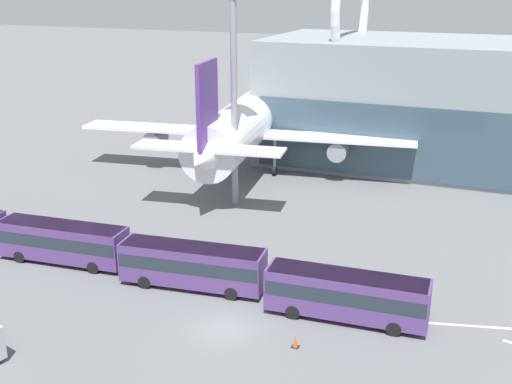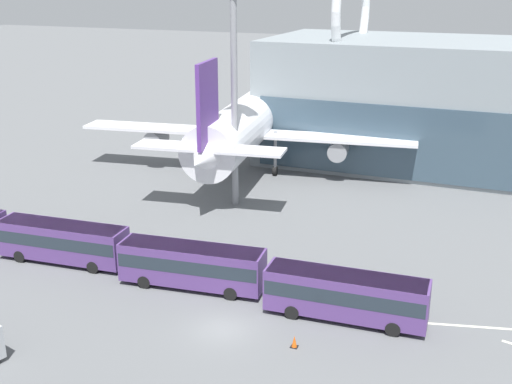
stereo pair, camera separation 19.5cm
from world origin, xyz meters
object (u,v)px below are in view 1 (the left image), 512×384
shuttle_bus_1 (62,240)px  shuttle_bus_2 (192,264)px  shuttle_bus_3 (346,293)px  traffic_cone_0 (295,341)px  floodlight_mast (233,45)px  airliner_at_gate_near (246,123)px

shuttle_bus_1 → shuttle_bus_2: same height
shuttle_bus_3 → traffic_cone_0: shuttle_bus_3 is taller
floodlight_mast → traffic_cone_0: (14.44, -23.34, -15.73)m
shuttle_bus_3 → floodlight_mast: floodlight_mast is taller
floodlight_mast → traffic_cone_0: bearing=-58.3°
airliner_at_gate_near → shuttle_bus_2: 31.33m
shuttle_bus_2 → shuttle_bus_3: size_ratio=1.01×
shuttle_bus_2 → traffic_cone_0: bearing=-33.2°
airliner_at_gate_near → shuttle_bus_3: (20.08, -30.30, -3.96)m
shuttle_bus_3 → traffic_cone_0: (-2.04, -4.66, -1.55)m
shuttle_bus_2 → shuttle_bus_3: (11.90, -0.32, 0.00)m
airliner_at_gate_near → shuttle_bus_1: size_ratio=3.56×
shuttle_bus_3 → shuttle_bus_1: bearing=176.0°
floodlight_mast → shuttle_bus_1: bearing=-111.8°
shuttle_bus_3 → shuttle_bus_2: bearing=175.3°
shuttle_bus_2 → traffic_cone_0: (9.86, -4.98, -1.55)m
shuttle_bus_3 → airliner_at_gate_near: bearing=120.4°
shuttle_bus_1 → shuttle_bus_2: size_ratio=1.00×
shuttle_bus_1 → traffic_cone_0: shuttle_bus_1 is taller
shuttle_bus_1 → floodlight_mast: bearing=63.6°
floodlight_mast → traffic_cone_0: size_ratio=29.58×
shuttle_bus_1 → floodlight_mast: (7.32, 18.31, 14.18)m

